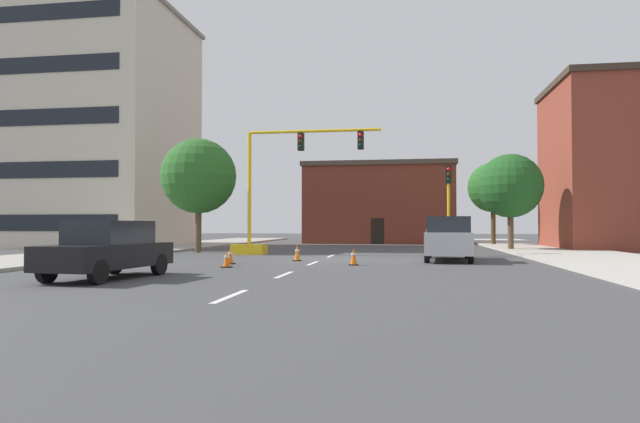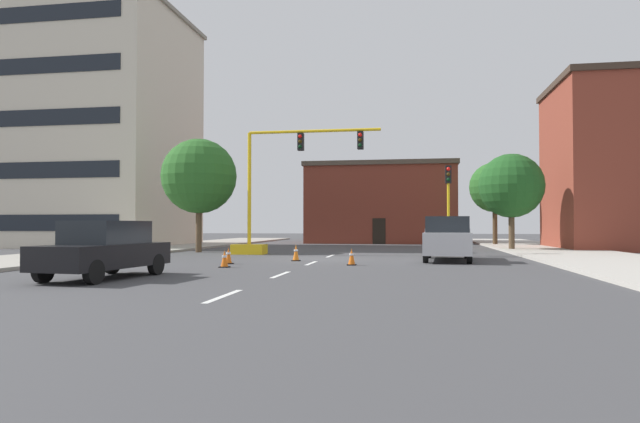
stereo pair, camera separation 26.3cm
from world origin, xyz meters
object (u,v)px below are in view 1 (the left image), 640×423
at_px(traffic_light_pole_right, 448,189).
at_px(tree_right_mid, 510,186).
at_px(sedan_black_near_left, 108,249).
at_px(traffic_cone_roadside_a, 297,253).
at_px(traffic_cone_roadside_c, 227,259).
at_px(traffic_signal_gantry, 267,215).
at_px(tree_right_far, 493,188).
at_px(traffic_cone_roadside_d, 230,256).
at_px(traffic_cone_roadside_b, 354,257).
at_px(pickup_truck_silver, 448,239).
at_px(tree_left_near, 199,176).

bearing_deg(traffic_light_pole_right, tree_right_mid, 53.80).
height_order(sedan_black_near_left, traffic_cone_roadside_a, sedan_black_near_left).
xyz_separation_m(traffic_cone_roadside_a, traffic_cone_roadside_c, (-1.89, -4.20, -0.04)).
height_order(traffic_signal_gantry, tree_right_far, traffic_signal_gantry).
distance_m(tree_right_mid, traffic_cone_roadside_d, 19.88).
distance_m(traffic_signal_gantry, traffic_cone_roadside_b, 9.48).
xyz_separation_m(traffic_signal_gantry, pickup_truck_silver, (9.49, -3.89, -1.22)).
bearing_deg(tree_left_near, traffic_cone_roadside_d, -61.57).
relative_size(traffic_signal_gantry, tree_right_mid, 1.35).
height_order(pickup_truck_silver, traffic_cone_roadside_d, pickup_truck_silver).
bearing_deg(pickup_truck_silver, traffic_cone_roadside_a, -168.71).
xyz_separation_m(tree_right_mid, traffic_cone_roadside_c, (-13.17, -15.81, -3.74)).
bearing_deg(tree_right_mid, tree_right_far, 88.25).
xyz_separation_m(tree_right_far, tree_right_mid, (-0.27, -8.92, -0.50)).
bearing_deg(traffic_cone_roadside_d, traffic_light_pole_right, 41.09).
bearing_deg(traffic_cone_roadside_a, pickup_truck_silver, 11.29).
bearing_deg(traffic_cone_roadside_a, traffic_cone_roadside_c, -114.25).
distance_m(tree_right_far, traffic_cone_roadside_c, 28.46).
height_order(sedan_black_near_left, traffic_cone_roadside_d, sedan_black_near_left).
height_order(traffic_signal_gantry, traffic_cone_roadside_d, traffic_signal_gantry).
bearing_deg(traffic_cone_roadside_d, tree_left_near, 118.43).
height_order(sedan_black_near_left, traffic_cone_roadside_b, sedan_black_near_left).
height_order(tree_right_far, traffic_cone_roadside_a, tree_right_far).
xyz_separation_m(traffic_cone_roadside_b, traffic_cone_roadside_d, (-5.12, -0.11, 0.01)).
xyz_separation_m(tree_right_mid, traffic_cone_roadside_d, (-13.64, -13.97, -3.72)).
bearing_deg(tree_right_far, traffic_cone_roadside_a, -119.37).
relative_size(tree_right_mid, traffic_cone_roadside_b, 8.93).
relative_size(pickup_truck_silver, sedan_black_near_left, 1.18).
bearing_deg(tree_right_mid, sedan_black_near_left, -126.59).
xyz_separation_m(tree_left_near, traffic_cone_roadside_c, (5.48, -11.09, -4.20)).
bearing_deg(tree_right_far, traffic_signal_gantry, -133.09).
distance_m(traffic_cone_roadside_a, traffic_cone_roadside_c, 4.60).
relative_size(traffic_light_pole_right, sedan_black_near_left, 1.03).
distance_m(traffic_signal_gantry, traffic_cone_roadside_c, 9.65).
bearing_deg(traffic_cone_roadside_c, traffic_cone_roadside_a, 65.75).
bearing_deg(pickup_truck_silver, tree_left_near, 158.53).
xyz_separation_m(traffic_cone_roadside_b, traffic_cone_roadside_c, (-4.65, -1.95, -0.01)).
height_order(tree_right_mid, sedan_black_near_left, tree_right_mid).
bearing_deg(traffic_cone_roadside_d, tree_right_far, 58.71).
distance_m(traffic_light_pole_right, pickup_truck_silver, 5.21).
xyz_separation_m(tree_left_near, tree_right_mid, (18.65, 4.72, -0.46)).
bearing_deg(traffic_light_pole_right, sedan_black_near_left, -126.73).
height_order(tree_left_near, traffic_cone_roadside_a, tree_left_near).
bearing_deg(traffic_signal_gantry, tree_left_near, 160.22).
bearing_deg(tree_right_mid, traffic_cone_roadside_c, -129.80).
bearing_deg(traffic_signal_gantry, tree_right_far, 46.91).
height_order(tree_right_mid, traffic_cone_roadside_b, tree_right_mid).
height_order(tree_right_far, traffic_cone_roadside_d, tree_right_far).
relative_size(tree_right_far, traffic_cone_roadside_b, 9.61).
relative_size(sedan_black_near_left, traffic_cone_roadside_d, 6.75).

